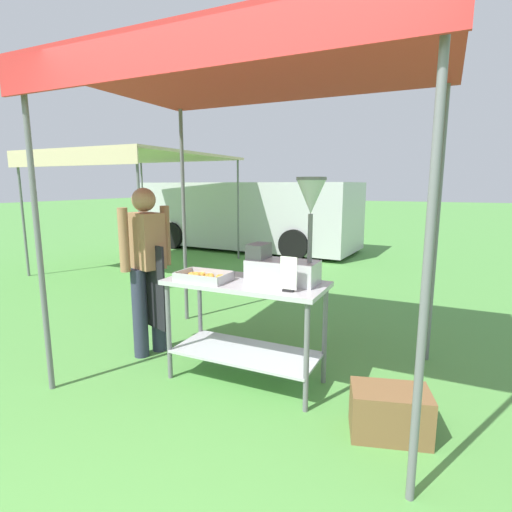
{
  "coord_description": "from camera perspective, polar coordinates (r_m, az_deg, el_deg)",
  "views": [
    {
      "loc": [
        1.19,
        -1.44,
        1.64
      ],
      "look_at": [
        -0.23,
        1.59,
        1.04
      ],
      "focal_mm": 28.06,
      "sensor_mm": 36.0,
      "label": 1
    }
  ],
  "objects": [
    {
      "name": "donut_tray",
      "position": [
        3.3,
        -7.44,
        -3.05
      ],
      "size": [
        0.43,
        0.28,
        0.07
      ],
      "color": "#B7B7BC",
      "rests_on": "donut_cart"
    },
    {
      "name": "ground_plane",
      "position": [
        7.71,
        15.74,
        -2.52
      ],
      "size": [
        70.0,
        70.0,
        0.0
      ],
      "primitive_type": "plane",
      "color": "#519342"
    },
    {
      "name": "menu_sign",
      "position": [
        2.93,
        4.66,
        -2.94
      ],
      "size": [
        0.13,
        0.05,
        0.26
      ],
      "color": "black",
      "rests_on": "donut_cart"
    },
    {
      "name": "donut_fryer",
      "position": [
        3.15,
        4.66,
        1.01
      ],
      "size": [
        0.61,
        0.28,
        0.83
      ],
      "color": "#B7B7BC",
      "rests_on": "donut_cart"
    },
    {
      "name": "stall_canopy",
      "position": [
        3.35,
        -0.8,
        23.76
      ],
      "size": [
        2.94,
        2.1,
        2.53
      ],
      "color": "slate",
      "rests_on": "ground"
    },
    {
      "name": "van_silver",
      "position": [
        10.32,
        -1.11,
        5.92
      ],
      "size": [
        5.63,
        2.36,
        1.69
      ],
      "color": "#BCBCC1",
      "rests_on": "ground"
    },
    {
      "name": "supply_crate",
      "position": [
        2.96,
        18.51,
        -20.38
      ],
      "size": [
        0.57,
        0.44,
        0.32
      ],
      "color": "brown",
      "rests_on": "ground"
    },
    {
      "name": "donut_cart",
      "position": [
        3.32,
        -1.48,
        -7.56
      ],
      "size": [
        1.31,
        0.58,
        0.87
      ],
      "color": "#B7B7BC",
      "rests_on": "ground"
    },
    {
      "name": "vendor",
      "position": [
        3.93,
        -15.25,
        -0.99
      ],
      "size": [
        0.46,
        0.53,
        1.61
      ],
      "color": "#2D3347",
      "rests_on": "ground"
    },
    {
      "name": "neighbour_tent",
      "position": [
        8.25,
        -16.55,
        13.25
      ],
      "size": [
        2.86,
        3.35,
        2.21
      ],
      "color": "slate",
      "rests_on": "ground"
    }
  ]
}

